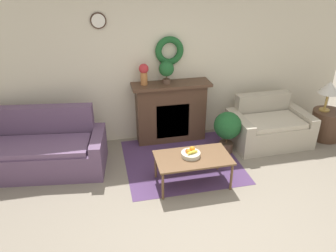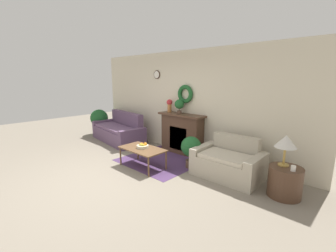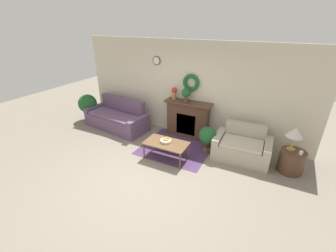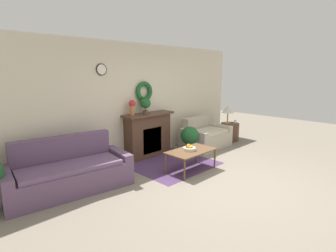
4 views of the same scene
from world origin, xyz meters
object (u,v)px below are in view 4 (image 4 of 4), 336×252
(side_table_by_loveseat, at_px, (230,132))
(potted_plant_floor_by_loveseat, at_px, (190,137))
(couch_left, at_px, (69,173))
(table_lamp, at_px, (228,110))
(loveseat_right, at_px, (205,137))
(fruit_bowl, at_px, (189,148))
(fireplace, at_px, (148,135))
(potted_plant_on_mantel, at_px, (145,104))
(vase_on_mantel_left, at_px, (132,106))
(coffee_table, at_px, (191,152))
(mug, at_px, (235,122))

(side_table_by_loveseat, height_order, potted_plant_floor_by_loveseat, potted_plant_floor_by_loveseat)
(couch_left, xyz_separation_m, side_table_by_loveseat, (4.98, -0.09, -0.05))
(table_lamp, bearing_deg, loveseat_right, 178.32)
(couch_left, relative_size, loveseat_right, 1.60)
(couch_left, height_order, fruit_bowl, couch_left)
(fireplace, distance_m, potted_plant_on_mantel, 0.77)
(vase_on_mantel_left, bearing_deg, table_lamp, -9.30)
(coffee_table, bearing_deg, loveseat_right, 28.54)
(loveseat_right, distance_m, vase_on_mantel_left, 2.38)
(loveseat_right, bearing_deg, vase_on_mantel_left, 165.70)
(table_lamp, relative_size, vase_on_mantel_left, 1.53)
(potted_plant_on_mantel, bearing_deg, potted_plant_floor_by_loveseat, -35.22)
(side_table_by_loveseat, relative_size, mug, 5.90)
(fireplace, xyz_separation_m, coffee_table, (0.00, -1.38, -0.14))
(vase_on_mantel_left, bearing_deg, potted_plant_on_mantel, -3.07)
(fireplace, height_order, vase_on_mantel_left, vase_on_mantel_left)
(side_table_by_loveseat, bearing_deg, loveseat_right, 175.61)
(potted_plant_on_mantel, distance_m, potted_plant_floor_by_loveseat, 1.38)
(loveseat_right, relative_size, potted_plant_floor_by_loveseat, 1.88)
(loveseat_right, distance_m, potted_plant_on_mantel, 2.06)
(loveseat_right, bearing_deg, side_table_by_loveseat, -5.73)
(side_table_by_loveseat, bearing_deg, fruit_bowl, -164.32)
(potted_plant_floor_by_loveseat, bearing_deg, side_table_by_loveseat, 2.28)
(fruit_bowl, distance_m, potted_plant_floor_by_loveseat, 1.09)
(coffee_table, height_order, potted_plant_floor_by_loveseat, potted_plant_floor_by_loveseat)
(table_lamp, distance_m, vase_on_mantel_left, 3.20)
(fireplace, height_order, loveseat_right, fireplace)
(loveseat_right, relative_size, side_table_by_loveseat, 2.48)
(couch_left, height_order, table_lamp, table_lamp)
(coffee_table, bearing_deg, table_lamp, 17.89)
(couch_left, xyz_separation_m, potted_plant_floor_by_loveseat, (3.03, -0.17, 0.14))
(fireplace, height_order, potted_plant_floor_by_loveseat, fireplace)
(fireplace, bearing_deg, table_lamp, -10.72)
(table_lamp, bearing_deg, potted_plant_on_mantel, 169.87)
(loveseat_right, distance_m, mug, 1.27)
(fireplace, bearing_deg, potted_plant_floor_by_loveseat, -38.42)
(couch_left, relative_size, table_lamp, 4.02)
(fireplace, relative_size, table_lamp, 2.49)
(side_table_by_loveseat, xyz_separation_m, potted_plant_on_mantel, (-2.84, 0.55, 1.05))
(coffee_table, relative_size, potted_plant_on_mantel, 2.80)
(potted_plant_floor_by_loveseat, bearing_deg, vase_on_mantel_left, 152.85)
(mug, bearing_deg, coffee_table, -165.99)
(loveseat_right, distance_m, coffee_table, 1.88)
(loveseat_right, height_order, potted_plant_floor_by_loveseat, loveseat_right)
(side_table_by_loveseat, height_order, mug, mug)
(loveseat_right, relative_size, mug, 14.62)
(loveseat_right, xyz_separation_m, potted_plant_floor_by_loveseat, (-0.84, -0.16, 0.16))
(coffee_table, distance_m, side_table_by_loveseat, 2.88)
(fruit_bowl, relative_size, vase_on_mantel_left, 0.77)
(mug, xyz_separation_m, potted_plant_floor_by_loveseat, (-2.07, 0.02, -0.12))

